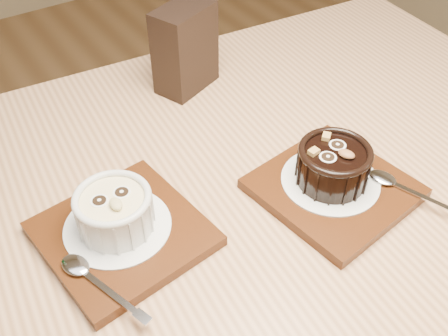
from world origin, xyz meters
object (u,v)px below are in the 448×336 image
object	(u,v)px
ramekin_white	(114,210)
condiment_stand	(185,48)
tray_left	(123,234)
tray_right	(333,188)
ramekin_dark	(334,163)
table	(220,252)

from	to	relation	value
ramekin_white	condiment_stand	distance (m)	0.33
tray_left	tray_right	size ratio (longest dim) A/B	1.00
ramekin_dark	ramekin_white	bearing A→B (deg)	140.38
table	ramekin_dark	distance (m)	0.20
ramekin_white	tray_right	distance (m)	0.29
tray_right	ramekin_white	bearing A→B (deg)	161.50
condiment_stand	table	bearing A→B (deg)	-112.21
ramekin_white	tray_right	size ratio (longest dim) A/B	0.51
table	condiment_stand	size ratio (longest dim) A/B	9.04
table	tray_right	xyz separation A→B (m)	(0.14, -0.06, 0.10)
tray_left	ramekin_white	world-z (taller)	ramekin_white
ramekin_dark	condiment_stand	xyz separation A→B (m)	(-0.03, 0.32, 0.02)
ramekin_white	table	bearing A→B (deg)	-10.28
table	condiment_stand	world-z (taller)	condiment_stand
table	ramekin_dark	xyz separation A→B (m)	(0.14, -0.05, 0.14)
ramekin_white	condiment_stand	xyz separation A→B (m)	(0.24, 0.24, 0.02)
ramekin_dark	condiment_stand	size ratio (longest dim) A/B	0.68
tray_left	condiment_stand	size ratio (longest dim) A/B	1.29
condiment_stand	tray_left	bearing A→B (deg)	-133.80
table	ramekin_white	distance (m)	0.19
table	condiment_stand	xyz separation A→B (m)	(0.11, 0.27, 0.16)
condiment_stand	tray_right	bearing A→B (deg)	-84.26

